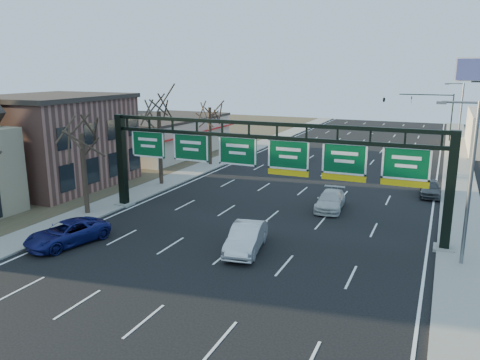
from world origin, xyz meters
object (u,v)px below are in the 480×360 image
at_px(car_blue_suv, 67,233).
at_px(car_white_wagon, 330,200).
at_px(sign_gantry, 265,160).
at_px(car_silver_sedan, 246,238).

relative_size(car_blue_suv, car_white_wagon, 1.09).
height_order(sign_gantry, car_blue_suv, sign_gantry).
xyz_separation_m(car_blue_suv, car_silver_sedan, (10.53, 3.46, 0.09)).
distance_m(car_blue_suv, car_silver_sedan, 11.09).
bearing_deg(car_blue_suv, sign_gantry, 54.28).
xyz_separation_m(car_blue_suv, car_white_wagon, (13.15, 13.91, -0.03)).
distance_m(sign_gantry, car_blue_suv, 13.44).
distance_m(car_silver_sedan, car_white_wagon, 10.77).
distance_m(sign_gantry, car_silver_sedan, 6.23).
xyz_separation_m(car_silver_sedan, car_white_wagon, (2.62, 10.45, -0.12)).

